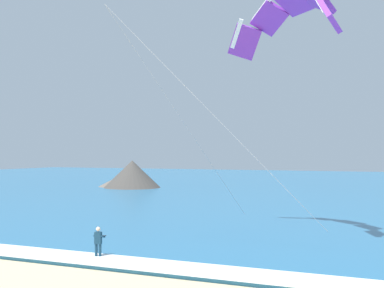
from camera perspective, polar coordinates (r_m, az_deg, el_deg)
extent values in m
cube|color=teal|center=(79.51, 14.47, -4.81)|extent=(200.00, 120.00, 0.20)
cube|color=white|center=(23.12, -7.33, -13.90)|extent=(200.00, 2.28, 0.04)
ellipsoid|color=#E04C38|center=(24.72, -11.17, -13.50)|extent=(0.71, 1.46, 0.05)
cube|color=black|center=(24.91, -10.85, -13.30)|extent=(0.17, 0.09, 0.04)
cube|color=black|center=(24.51, -11.49, -13.50)|extent=(0.17, 0.09, 0.04)
cylinder|color=#143347|center=(24.68, -11.39, -12.59)|extent=(0.14, 0.14, 0.84)
cylinder|color=#143347|center=(24.60, -10.94, -12.62)|extent=(0.14, 0.14, 0.84)
cube|color=#143347|center=(24.50, -11.16, -10.96)|extent=(0.37, 0.26, 0.60)
sphere|color=beige|center=(24.43, -11.16, -9.94)|extent=(0.22, 0.22, 0.22)
cylinder|color=#143347|center=(24.71, -11.41, -10.75)|extent=(0.19, 0.51, 0.22)
cylinder|color=#143347|center=(24.58, -10.62, -10.81)|extent=(0.19, 0.51, 0.22)
cylinder|color=black|center=(24.84, -10.82, -10.70)|extent=(0.55, 0.15, 0.04)
cube|color=#3F3F42|center=(24.65, -11.05, -11.42)|extent=(0.13, 0.10, 0.10)
cube|color=purple|center=(27.24, 15.80, 15.07)|extent=(1.56, 2.44, 2.43)
cube|color=white|center=(26.98, 14.78, 16.32)|extent=(1.12, 1.03, 1.85)
cube|color=purple|center=(31.33, 12.20, 16.25)|extent=(2.69, 2.64, 1.17)
cube|color=purple|center=(32.73, 9.24, 14.63)|extent=(2.75, 2.27, 2.03)
cube|color=white|center=(32.52, 8.32, 15.63)|extent=(1.59, 1.44, 1.22)
cube|color=purple|center=(33.35, 6.30, 12.03)|extent=(2.53, 1.67, 2.43)
cube|color=white|center=(33.14, 5.37, 12.99)|extent=(1.17, 1.03, 1.85)
cylinder|color=#B2B2B7|center=(24.68, 3.16, 2.88)|extent=(10.28, 5.57, 11.72)
cylinder|color=#B2B2B7|center=(28.20, -0.88, 2.39)|extent=(4.25, 10.76, 11.72)
cone|color=#665B51|center=(74.14, -8.68, -4.49)|extent=(7.11, 7.11, 1.80)
cone|color=#47423D|center=(71.35, -7.16, -3.66)|extent=(8.80, 8.80, 4.22)
cone|color=#665B51|center=(69.44, -7.25, -4.56)|extent=(4.50, 4.50, 2.21)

